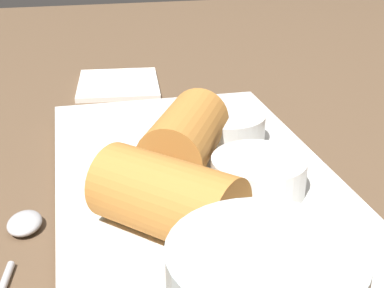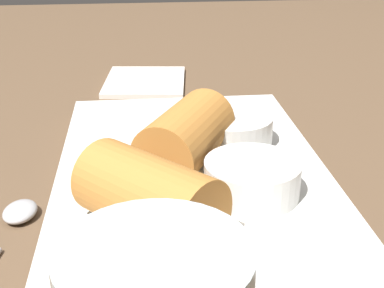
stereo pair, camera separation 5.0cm
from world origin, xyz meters
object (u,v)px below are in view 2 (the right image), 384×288
(serving_plate, at_px, (192,175))
(napkin, at_px, (145,82))
(dipping_bowl_far, at_px, (233,129))
(spoon, at_px, (10,228))
(dipping_bowl_near, at_px, (252,177))

(serving_plate, height_order, napkin, serving_plate)
(serving_plate, relative_size, dipping_bowl_far, 4.84)
(dipping_bowl_far, height_order, spoon, dipping_bowl_far)
(dipping_bowl_far, distance_m, spoon, 0.21)
(dipping_bowl_far, relative_size, napkin, 0.56)
(serving_plate, height_order, dipping_bowl_near, dipping_bowl_near)
(spoon, distance_m, napkin, 0.35)
(dipping_bowl_far, height_order, napkin, dipping_bowl_far)
(dipping_bowl_near, distance_m, napkin, 0.33)
(dipping_bowl_near, bearing_deg, spoon, -86.37)
(dipping_bowl_near, bearing_deg, napkin, -167.50)
(spoon, bearing_deg, dipping_bowl_near, 93.63)
(serving_plate, xyz_separation_m, dipping_bowl_near, (0.05, 0.04, 0.02))
(napkin, bearing_deg, serving_plate, 6.74)
(dipping_bowl_near, height_order, napkin, dipping_bowl_near)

